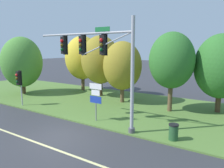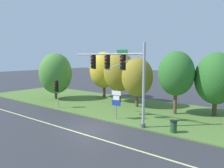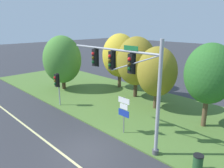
# 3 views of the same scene
# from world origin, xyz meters

# --- Properties ---
(ground_plane) EXTENTS (160.00, 160.00, 0.00)m
(ground_plane) POSITION_xyz_m (0.00, 0.00, 0.00)
(ground_plane) COLOR #333338
(lane_stripe) EXTENTS (36.00, 0.16, 0.01)m
(lane_stripe) POSITION_xyz_m (0.00, -1.20, 0.00)
(lane_stripe) COLOR beige
(lane_stripe) RESTS_ON ground
(grass_verge) EXTENTS (48.00, 11.50, 0.10)m
(grass_verge) POSITION_xyz_m (0.00, 8.25, 0.05)
(grass_verge) COLOR #517533
(grass_verge) RESTS_ON ground
(traffic_signal_mast) EXTENTS (7.89, 0.49, 6.94)m
(traffic_signal_mast) POSITION_xyz_m (1.04, 2.80, 4.74)
(traffic_signal_mast) COLOR #9EA0A5
(traffic_signal_mast) RESTS_ON grass_verge
(pedestrian_signal_near_kerb) EXTENTS (0.46, 0.55, 3.18)m
(pedestrian_signal_near_kerb) POSITION_xyz_m (-7.92, 2.93, 2.41)
(pedestrian_signal_near_kerb) COLOR #9EA0A5
(pedestrian_signal_near_kerb) RESTS_ON grass_verge
(route_sign_post) EXTENTS (1.04, 0.08, 2.74)m
(route_sign_post) POSITION_xyz_m (0.26, 3.40, 1.88)
(route_sign_post) COLOR slate
(route_sign_post) RESTS_ON grass_verge
(tree_nearest_road) EXTENTS (4.48, 4.48, 6.39)m
(tree_nearest_road) POSITION_xyz_m (-12.48, 6.42, 3.68)
(tree_nearest_road) COLOR #4C3823
(tree_nearest_road) RESTS_ON grass_verge
(tree_left_of_mast) EXTENTS (4.19, 4.19, 6.59)m
(tree_left_of_mast) POSITION_xyz_m (-8.20, 11.79, 4.05)
(tree_left_of_mast) COLOR brown
(tree_left_of_mast) RESTS_ON grass_verge
(tree_behind_signpost) EXTENTS (4.09, 4.09, 6.46)m
(tree_behind_signpost) POSITION_xyz_m (-4.42, 10.34, 3.98)
(tree_behind_signpost) COLOR #423021
(tree_behind_signpost) RESTS_ON grass_verge
(tree_mid_verge) EXTENTS (3.64, 3.64, 5.78)m
(tree_mid_verge) POSITION_xyz_m (-0.96, 9.11, 3.59)
(tree_mid_verge) COLOR brown
(tree_mid_verge) RESTS_ON grass_verge
(tree_tall_centre) EXTENTS (3.60, 3.60, 6.41)m
(tree_tall_centre) POSITION_xyz_m (3.85, 8.69, 4.24)
(tree_tall_centre) COLOR brown
(tree_tall_centre) RESTS_ON grass_verge
(tree_right_far) EXTENTS (4.09, 4.09, 6.27)m
(tree_right_far) POSITION_xyz_m (7.20, 10.54, 3.80)
(tree_right_far) COLOR #4C3823
(tree_right_far) RESTS_ON grass_verge
(trash_bin) EXTENTS (0.56, 0.56, 0.93)m
(trash_bin) POSITION_xyz_m (5.95, 3.15, 0.57)
(trash_bin) COLOR #234C28
(trash_bin) RESTS_ON grass_verge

